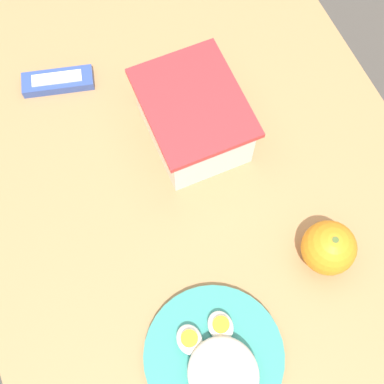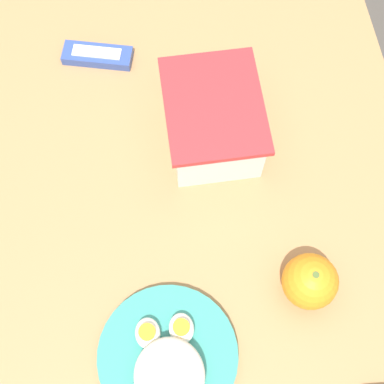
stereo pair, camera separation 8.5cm
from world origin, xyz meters
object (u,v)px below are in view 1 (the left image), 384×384
Objects in this scene: orange_fruit at (329,248)px; candy_bar at (58,81)px; rice_plate at (217,361)px; food_container at (193,120)px.

candy_bar is at bearing -148.59° from orange_fruit.
orange_fruit reaches higher than rice_plate.
orange_fruit is at bearing 19.99° from food_container.
orange_fruit is (0.28, 0.10, -0.00)m from food_container.
rice_plate is (0.36, -0.12, -0.02)m from food_container.
orange_fruit is 0.24m from rice_plate.
food_container reaches higher than rice_plate.
rice_plate is 1.55× the size of candy_bar.
orange_fruit is at bearing 31.41° from candy_bar.
food_container reaches higher than orange_fruit.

